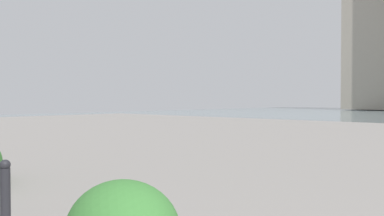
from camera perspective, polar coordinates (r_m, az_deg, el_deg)
bollard_mid at (r=5.38m, az=-25.63°, el=-10.84°), size 0.13×0.13×0.80m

